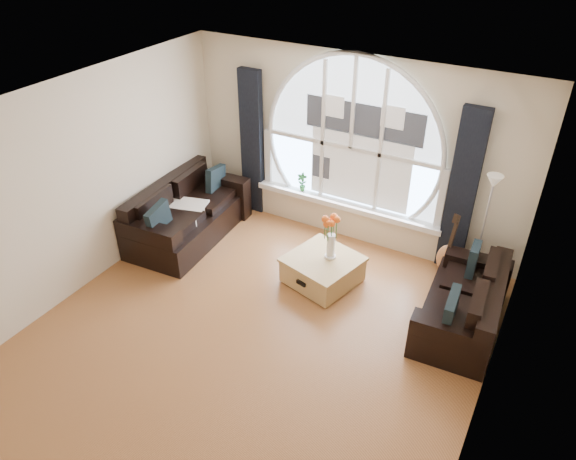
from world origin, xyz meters
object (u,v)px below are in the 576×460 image
at_px(coffee_chest, 323,269).
at_px(potted_plant, 302,182).
at_px(vase_flowers, 331,232).
at_px(guitar, 452,245).
at_px(sofa_left, 188,213).
at_px(floor_lamp, 482,232).
at_px(sofa_right, 464,299).

xyz_separation_m(coffee_chest, potted_plant, (-0.96, 1.22, 0.49)).
height_order(vase_flowers, guitar, vase_flowers).
xyz_separation_m(vase_flowers, potted_plant, (-1.03, 1.15, -0.07)).
xyz_separation_m(sofa_left, vase_flowers, (2.30, 0.05, 0.37)).
distance_m(vase_flowers, floor_lamp, 1.90).
relative_size(sofa_left, floor_lamp, 1.20).
height_order(sofa_right, potted_plant, potted_plant).
relative_size(sofa_left, coffee_chest, 2.23).
bearing_deg(sofa_right, sofa_left, 176.84).
height_order(guitar, potted_plant, guitar).
bearing_deg(floor_lamp, coffee_chest, -151.26).
relative_size(floor_lamp, potted_plant, 5.42).
height_order(sofa_right, coffee_chest, sofa_right).
bearing_deg(floor_lamp, potted_plant, 174.55).
bearing_deg(sofa_right, potted_plant, 153.58).
bearing_deg(sofa_left, guitar, 9.34).
bearing_deg(sofa_left, sofa_right, -3.54).
relative_size(sofa_right, coffee_chest, 1.90).
distance_m(guitar, potted_plant, 2.41).
height_order(vase_flowers, floor_lamp, floor_lamp).
xyz_separation_m(guitar, potted_plant, (-2.39, 0.33, 0.17)).
height_order(sofa_left, coffee_chest, sofa_left).
bearing_deg(vase_flowers, guitar, 31.09).
xyz_separation_m(sofa_left, floor_lamp, (3.98, 0.94, 0.40)).
height_order(sofa_left, potted_plant, potted_plant).
bearing_deg(potted_plant, sofa_right, -22.77).
height_order(sofa_right, vase_flowers, vase_flowers).
relative_size(sofa_right, floor_lamp, 1.02).
xyz_separation_m(coffee_chest, guitar, (1.42, 0.89, 0.32)).
distance_m(sofa_right, guitar, 0.93).
bearing_deg(sofa_right, guitar, 111.05).
relative_size(vase_flowers, potted_plant, 2.37).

